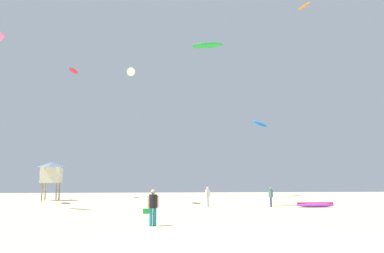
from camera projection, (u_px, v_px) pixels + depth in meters
name	position (u px, v px, depth m)	size (l,w,h in m)	color
ground_plane	(244.00, 236.00, 15.32)	(120.00, 120.00, 0.00)	beige
person_foreground	(153.00, 205.00, 18.89)	(0.53, 0.38, 1.69)	teal
person_midground	(271.00, 195.00, 32.90)	(0.36, 0.50, 1.58)	navy
person_left	(208.00, 195.00, 32.59)	(0.37, 0.50, 1.63)	silver
kite_grounded_near	(315.00, 205.00, 32.57)	(3.25, 0.94, 0.41)	purple
lifeguard_tower	(52.00, 172.00, 44.15)	(2.30, 2.30, 4.15)	#8C704C
cooler_box	(147.00, 211.00, 26.09)	(0.56, 0.36, 0.32)	green
kite_aloft_0	(207.00, 45.00, 52.11)	(4.20, 2.38, 0.73)	green
kite_aloft_1	(131.00, 72.00, 38.17)	(1.04, 2.94, 0.35)	white
kite_aloft_5	(260.00, 124.00, 57.96)	(3.75, 4.27, 1.15)	blue
kite_aloft_6	(74.00, 71.00, 51.92)	(1.17, 2.80, 0.32)	red
kite_aloft_7	(304.00, 6.00, 49.94)	(1.22, 2.60, 0.51)	orange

